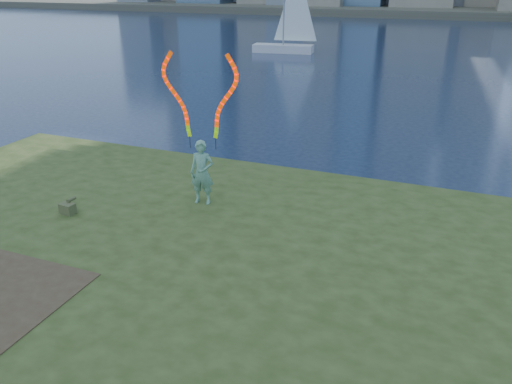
% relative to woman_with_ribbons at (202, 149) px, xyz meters
% --- Properties ---
extents(ground, '(320.00, 320.00, 0.00)m').
position_rel_woman_with_ribbons_xyz_m(ground, '(0.29, -2.05, -2.21)').
color(ground, '#17233B').
rests_on(ground, ground).
extents(grassy_knoll, '(20.00, 18.00, 0.80)m').
position_rel_woman_with_ribbons_xyz_m(grassy_knoll, '(0.29, -4.34, -1.87)').
color(grassy_knoll, '#344217').
rests_on(grassy_knoll, ground).
extents(far_shore, '(320.00, 40.00, 1.20)m').
position_rel_woman_with_ribbons_xyz_m(far_shore, '(0.29, 92.95, -1.61)').
color(far_shore, '#514C3C').
rests_on(far_shore, ground).
extents(woman_with_ribbons, '(2.02, 0.55, 4.01)m').
position_rel_woman_with_ribbons_xyz_m(woman_with_ribbons, '(0.00, 0.00, 0.00)').
color(woman_with_ribbons, '#1A683B').
rests_on(woman_with_ribbons, grassy_knoll).
extents(canvas_bag, '(0.38, 0.43, 0.34)m').
position_rel_woman_with_ribbons_xyz_m(canvas_bag, '(-2.75, -1.80, -1.27)').
color(canvas_bag, '#51552B').
rests_on(canvas_bag, grassy_knoll).
extents(sailboat, '(5.49, 2.25, 8.24)m').
position_rel_woman_with_ribbons_xyz_m(sailboat, '(-8.39, 31.80, -0.79)').
color(sailboat, silver).
rests_on(sailboat, ground).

